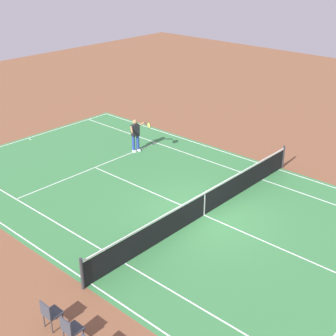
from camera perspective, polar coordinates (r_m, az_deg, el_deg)
The scene contains 8 objects.
ground_plane at distance 18.33m, azimuth 4.29°, elevation -5.60°, with size 60.00×60.00×0.00m, color brown.
court_slab at distance 18.33m, azimuth 4.29°, elevation -5.60°, with size 24.20×11.40×0.00m, color #387A42.
court_line_markings at distance 18.33m, azimuth 4.29°, elevation -5.59°, with size 23.85×11.05×0.01m.
tennis_net at distance 18.09m, azimuth 4.34°, elevation -4.26°, with size 0.10×11.70×1.08m.
tennis_player_near at distance 23.57m, azimuth -3.85°, elevation 4.10°, with size 1.17×0.74×1.70m.
tennis_ball at distance 21.55m, azimuth 9.21°, elevation -0.85°, with size 0.07×0.07×0.07m, color #CCE01E.
spectator_chair_2 at distance 12.99m, azimuth -11.56°, elevation -18.22°, with size 0.44×0.44×0.88m.
spectator_chair_3 at distance 13.54m, azimuth -13.88°, elevation -16.36°, with size 0.44×0.44×0.88m.
Camera 1 is at (-9.56, 12.57, 9.30)m, focal length 51.23 mm.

